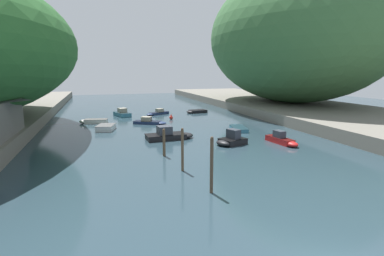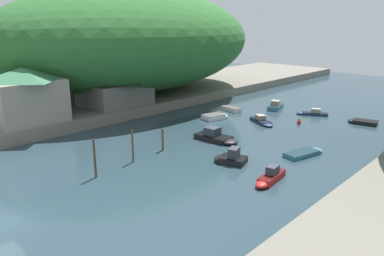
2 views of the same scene
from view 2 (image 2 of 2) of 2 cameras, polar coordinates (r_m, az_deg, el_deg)
name	(u,v)px [view 2 (image 2 of 2)]	position (r m, az deg, el deg)	size (l,w,h in m)	color
water_surface	(248,133)	(47.54, 8.51, -0.83)	(130.00, 130.00, 0.00)	#283D47
left_bank	(120,98)	(66.07, -10.99, 4.47)	(22.00, 120.00, 1.51)	slate
hillside_left	(128,40)	(67.72, -9.67, 13.04)	(35.06, 49.09, 17.75)	#2D662D
waterfront_building	(25,94)	(50.38, -24.12, 4.72)	(7.88, 8.73, 6.74)	gray
boathouse_shed	(115,90)	(56.91, -11.66, 5.71)	(8.14, 9.80, 4.41)	slate
boat_red_skiff	(216,116)	(54.14, 3.70, 1.78)	(2.92, 4.15, 0.71)	white
boat_far_right_bank	(262,121)	(52.58, 10.64, 1.06)	(4.97, 3.69, 1.04)	navy
boat_open_rowboat	(230,108)	(59.46, 5.74, 2.98)	(4.25, 2.26, 0.62)	silver
boat_white_cruiser	(217,137)	(44.12, 3.80, -1.39)	(5.59, 2.45, 1.54)	black
boat_yellow_tender	(276,106)	(62.03, 12.70, 3.33)	(3.14, 5.10, 1.41)	teal
boat_navy_launch	(270,178)	(33.74, 11.74, -7.40)	(1.68, 4.49, 1.33)	red
boat_mid_channel	(305,153)	(41.37, 16.90, -3.62)	(2.78, 5.13, 0.45)	teal
boat_moored_right	(230,158)	(37.54, 5.84, -4.58)	(3.64, 2.87, 1.59)	black
boat_far_upstream	(312,113)	(59.07, 17.82, 2.19)	(4.63, 3.33, 1.00)	navy
boat_cabin_cruiser	(362,122)	(56.59, 24.43, 0.87)	(4.04, 2.44, 0.51)	black
mooring_post_nearest	(95,158)	(34.50, -14.60, -4.48)	(0.21, 0.21, 3.68)	#4C3D2D
mooring_post_second	(133,146)	(37.49, -9.04, -2.73)	(0.21, 0.21, 3.40)	brown
mooring_post_middle	(163,139)	(40.67, -4.50, -1.71)	(0.26, 0.26, 2.54)	brown
channel_buoy_near	(299,122)	(53.34, 16.00, 0.94)	(0.57, 0.57, 0.86)	red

